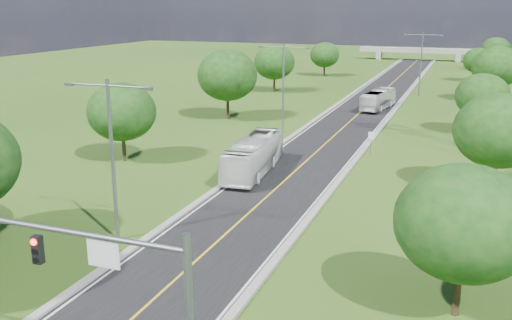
{
  "coord_description": "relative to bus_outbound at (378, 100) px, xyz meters",
  "views": [
    {
      "loc": [
        13.72,
        -15.77,
        14.14
      ],
      "look_at": [
        -0.7,
        22.34,
        3.0
      ],
      "focal_mm": 40.0,
      "sensor_mm": 36.0,
      "label": 1
    }
  ],
  "objects": [
    {
      "name": "tree_ra",
      "position": [
        12.15,
        -53.58,
        3.24
      ],
      "size": [
        6.3,
        6.3,
        7.33
      ],
      "color": "black",
      "rests_on": "ground"
    },
    {
      "name": "tree_lb",
      "position": [
        -17.85,
        -35.58,
        3.24
      ],
      "size": [
        6.3,
        6.3,
        7.33
      ],
      "color": "black",
      "rests_on": "ground"
    },
    {
      "name": "streetlight_mid_left",
      "position": [
        -7.85,
        -18.58,
        4.54
      ],
      "size": [
        5.9,
        0.25,
        10.0
      ],
      "color": "slate",
      "rests_on": "ground"
    },
    {
      "name": "curb_left",
      "position": [
        -6.1,
        2.42,
        -1.3
      ],
      "size": [
        0.5,
        150.0,
        0.22
      ],
      "primitive_type": "cube",
      "color": "gray",
      "rests_on": "ground"
    },
    {
      "name": "signal_mast",
      "position": [
        1.84,
        -64.59,
        3.5
      ],
      "size": [
        8.54,
        0.33,
        7.2
      ],
      "color": "slate",
      "rests_on": "ground"
    },
    {
      "name": "streetlight_near_left",
      "position": [
        -7.85,
        -51.58,
        4.54
      ],
      "size": [
        5.9,
        0.25,
        10.0
      ],
      "color": "slate",
      "rests_on": "ground"
    },
    {
      "name": "tree_rd",
      "position": [
        15.15,
        12.42,
        3.86
      ],
      "size": [
        7.14,
        7.14,
        8.3
      ],
      "color": "black",
      "rests_on": "ground"
    },
    {
      "name": "tree_ld",
      "position": [
        -18.85,
        10.42,
        3.55
      ],
      "size": [
        6.72,
        6.72,
        7.82
      ],
      "color": "black",
      "rests_on": "ground"
    },
    {
      "name": "curb_right",
      "position": [
        2.4,
        2.42,
        -1.3
      ],
      "size": [
        0.5,
        150.0,
        0.22
      ],
      "primitive_type": "cube",
      "color": "gray",
      "rests_on": "ground"
    },
    {
      "name": "road",
      "position": [
        -1.85,
        2.42,
        -1.38
      ],
      "size": [
        8.0,
        150.0,
        0.06
      ],
      "primitive_type": "cube",
      "color": "black",
      "rests_on": "ground"
    },
    {
      "name": "tree_rc",
      "position": [
        13.15,
        -11.58,
        2.93
      ],
      "size": [
        5.88,
        5.88,
        6.84
      ],
      "color": "black",
      "rests_on": "ground"
    },
    {
      "name": "overpass",
      "position": [
        -1.85,
        76.42,
        1.01
      ],
      "size": [
        30.0,
        3.0,
        3.2
      ],
      "color": "gray",
      "rests_on": "ground"
    },
    {
      "name": "tree_re",
      "position": [
        12.65,
        36.42,
        2.62
      ],
      "size": [
        5.46,
        5.46,
        6.35
      ],
      "color": "black",
      "rests_on": "ground"
    },
    {
      "name": "bus_inbound",
      "position": [
        -5.05,
        -35.21,
        0.2
      ],
      "size": [
        3.56,
        11.31,
        3.1
      ],
      "primitive_type": "imported",
      "rotation": [
        0.0,
        0.0,
        0.09
      ],
      "color": "white",
      "rests_on": "road"
    },
    {
      "name": "tree_le",
      "position": [
        -16.35,
        34.42,
        2.93
      ],
      "size": [
        5.88,
        5.88,
        6.84
      ],
      "color": "black",
      "rests_on": "ground"
    },
    {
      "name": "tree_rf",
      "position": [
        16.15,
        56.42,
        3.24
      ],
      "size": [
        6.3,
        6.3,
        7.33
      ],
      "color": "black",
      "rests_on": "ground"
    },
    {
      "name": "bus_outbound",
      "position": [
        0.0,
        0.0,
        0.0
      ],
      "size": [
        3.62,
        9.89,
        2.69
      ],
      "primitive_type": "imported",
      "rotation": [
        0.0,
        0.0,
        3.0
      ],
      "color": "silver",
      "rests_on": "road"
    },
    {
      "name": "streetlight_far_right",
      "position": [
        4.15,
        14.42,
        4.54
      ],
      "size": [
        5.9,
        0.25,
        10.0
      ],
      "color": "slate",
      "rests_on": "ground"
    },
    {
      "name": "tree_lc",
      "position": [
        -16.85,
        -13.58,
        4.17
      ],
      "size": [
        7.56,
        7.56,
        8.79
      ],
      "color": "black",
      "rests_on": "ground"
    },
    {
      "name": "speed_limit_sign",
      "position": [
        3.35,
        -25.6,
        0.19
      ],
      "size": [
        0.55,
        0.09,
        2.4
      ],
      "color": "slate",
      "rests_on": "ground"
    },
    {
      "name": "ground",
      "position": [
        -1.85,
        -3.58,
        -1.41
      ],
      "size": [
        260.0,
        260.0,
        0.0
      ],
      "primitive_type": "plane",
      "color": "#2A4A15",
      "rests_on": "ground"
    },
    {
      "name": "tree_rb",
      "position": [
        14.15,
        -33.58,
        3.55
      ],
      "size": [
        6.72,
        6.72,
        7.82
      ],
      "color": "black",
      "rests_on": "ground"
    }
  ]
}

